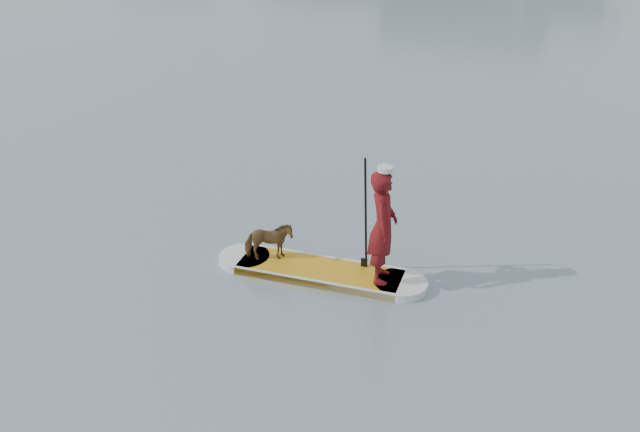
% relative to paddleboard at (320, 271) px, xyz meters
% --- Properties ---
extents(ground, '(140.00, 140.00, 0.00)m').
position_rel_paddleboard_xyz_m(ground, '(-3.72, -0.83, -0.06)').
color(ground, slate).
rests_on(ground, ground).
extents(paddleboard, '(3.27, 1.20, 0.12)m').
position_rel_paddleboard_xyz_m(paddleboard, '(0.00, 0.00, 0.00)').
color(paddleboard, orange).
rests_on(paddleboard, ground).
extents(paddler, '(0.60, 0.73, 1.72)m').
position_rel_paddleboard_xyz_m(paddler, '(0.93, 0.15, 0.92)').
color(paddler, maroon).
rests_on(paddler, paddleboard).
extents(white_cap, '(0.22, 0.22, 0.07)m').
position_rel_paddleboard_xyz_m(white_cap, '(0.93, 0.15, 1.81)').
color(white_cap, silver).
rests_on(white_cap, paddler).
extents(dog, '(0.80, 0.69, 0.62)m').
position_rel_paddleboard_xyz_m(dog, '(-0.82, -0.13, 0.37)').
color(dog, brown).
rests_on(dog, paddleboard).
extents(paddle, '(0.10, 0.30, 2.00)m').
position_rel_paddleboard_xyz_m(paddle, '(0.58, 0.35, 0.74)').
color(paddle, black).
rests_on(paddle, ground).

